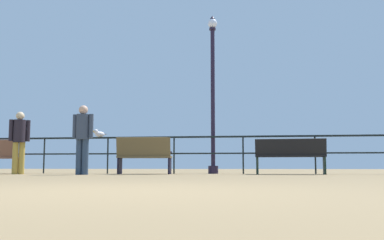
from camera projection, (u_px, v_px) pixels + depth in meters
The scene contains 8 objects.
ground_plane at pixel (109, 191), 3.62m from camera, with size 60.00×60.00×0.00m, color #8D734D.
pier_railing at pixel (208, 146), 12.16m from camera, with size 21.29×0.05×1.05m.
bench_near_left at pixel (144, 154), 11.62m from camera, with size 1.46×0.70×0.97m.
bench_near_right at pixel (290, 154), 11.12m from camera, with size 1.79×0.77×0.90m.
lamppost_center at pixel (213, 91), 12.49m from camera, with size 0.28×0.28×4.58m.
person_by_bench at pixel (83, 135), 10.81m from camera, with size 0.55×0.33×1.72m.
person_at_railing at pixel (19, 138), 11.45m from camera, with size 0.46×0.33×1.64m.
seagull_on_rail at pixel (99, 134), 12.60m from camera, with size 0.35×0.38×0.22m.
Camera 1 is at (1.18, -3.54, 0.21)m, focal length 40.87 mm.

